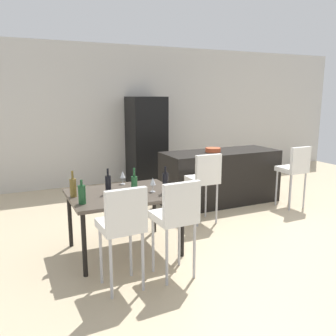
{
  "coord_description": "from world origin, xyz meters",
  "views": [
    {
      "loc": [
        -3.16,
        -4.28,
        1.88
      ],
      "look_at": [
        -1.05,
        0.24,
        0.85
      ],
      "focal_mm": 38.01,
      "sensor_mm": 36.0,
      "label": 1
    }
  ],
  "objects_px": {
    "fruit_bowl": "(213,150)",
    "wine_glass_middle": "(123,175)",
    "dining_chair_near": "(123,222)",
    "wine_glass_far": "(153,182)",
    "kitchen_island": "(220,177)",
    "refrigerator": "(146,141)",
    "bar_chair_middle": "(295,167)",
    "wine_bottle_near": "(134,187)",
    "bar_chair_left": "(204,177)",
    "dining_chair_far": "(176,214)",
    "wine_bottle_right": "(108,184)",
    "wine_bottle_corner": "(82,194)",
    "wine_bottle_left": "(73,187)",
    "dining_table": "(124,198)",
    "wine_bottle_inner": "(165,183)"
  },
  "relations": [
    {
      "from": "fruit_bowl",
      "to": "wine_glass_middle",
      "type": "bearing_deg",
      "value": -156.74
    },
    {
      "from": "dining_chair_near",
      "to": "wine_glass_far",
      "type": "distance_m",
      "value": 0.98
    },
    {
      "from": "kitchen_island",
      "to": "wine_glass_middle",
      "type": "distance_m",
      "value": 2.23
    },
    {
      "from": "kitchen_island",
      "to": "refrigerator",
      "type": "height_order",
      "value": "refrigerator"
    },
    {
      "from": "refrigerator",
      "to": "fruit_bowl",
      "type": "xyz_separation_m",
      "value": [
        0.5,
        -1.84,
        0.04
      ]
    },
    {
      "from": "bar_chair_middle",
      "to": "wine_bottle_near",
      "type": "bearing_deg",
      "value": -166.54
    },
    {
      "from": "bar_chair_left",
      "to": "wine_bottle_near",
      "type": "distance_m",
      "value": 1.54
    },
    {
      "from": "wine_glass_middle",
      "to": "dining_chair_far",
      "type": "bearing_deg",
      "value": -82.49
    },
    {
      "from": "dining_chair_far",
      "to": "kitchen_island",
      "type": "bearing_deg",
      "value": 47.61
    },
    {
      "from": "bar_chair_middle",
      "to": "wine_glass_middle",
      "type": "relative_size",
      "value": 6.03
    },
    {
      "from": "wine_bottle_right",
      "to": "wine_glass_far",
      "type": "bearing_deg",
      "value": -15.43
    },
    {
      "from": "wine_bottle_corner",
      "to": "refrigerator",
      "type": "bearing_deg",
      "value": 58.21
    },
    {
      "from": "wine_glass_far",
      "to": "refrigerator",
      "type": "bearing_deg",
      "value": 69.74
    },
    {
      "from": "wine_bottle_corner",
      "to": "wine_glass_far",
      "type": "height_order",
      "value": "wine_bottle_corner"
    },
    {
      "from": "bar_chair_left",
      "to": "wine_glass_middle",
      "type": "relative_size",
      "value": 6.03
    },
    {
      "from": "dining_chair_near",
      "to": "dining_chair_far",
      "type": "xyz_separation_m",
      "value": [
        0.57,
        0.0,
        0.0
      ]
    },
    {
      "from": "wine_glass_middle",
      "to": "fruit_bowl",
      "type": "relative_size",
      "value": 0.67
    },
    {
      "from": "dining_chair_far",
      "to": "bar_chair_left",
      "type": "bearing_deg",
      "value": 49.6
    },
    {
      "from": "wine_glass_middle",
      "to": "wine_glass_far",
      "type": "height_order",
      "value": "same"
    },
    {
      "from": "dining_chair_near",
      "to": "wine_bottle_left",
      "type": "height_order",
      "value": "dining_chair_near"
    },
    {
      "from": "dining_table",
      "to": "wine_glass_middle",
      "type": "distance_m",
      "value": 0.46
    },
    {
      "from": "bar_chair_left",
      "to": "dining_table",
      "type": "distance_m",
      "value": 1.45
    },
    {
      "from": "dining_table",
      "to": "refrigerator",
      "type": "distance_m",
      "value": 3.4
    },
    {
      "from": "kitchen_island",
      "to": "wine_bottle_near",
      "type": "distance_m",
      "value": 2.64
    },
    {
      "from": "wine_bottle_left",
      "to": "wine_glass_far",
      "type": "bearing_deg",
      "value": -11.62
    },
    {
      "from": "wine_bottle_right",
      "to": "wine_bottle_inner",
      "type": "xyz_separation_m",
      "value": [
        0.62,
        -0.26,
        0.01
      ]
    },
    {
      "from": "wine_bottle_right",
      "to": "wine_bottle_corner",
      "type": "height_order",
      "value": "wine_bottle_right"
    },
    {
      "from": "kitchen_island",
      "to": "dining_table",
      "type": "relative_size",
      "value": 1.62
    },
    {
      "from": "bar_chair_left",
      "to": "wine_bottle_inner",
      "type": "distance_m",
      "value": 1.15
    },
    {
      "from": "dining_chair_near",
      "to": "dining_chair_far",
      "type": "height_order",
      "value": "same"
    },
    {
      "from": "wine_bottle_right",
      "to": "wine_bottle_corner",
      "type": "xyz_separation_m",
      "value": [
        -0.36,
        -0.27,
        -0.01
      ]
    },
    {
      "from": "wine_bottle_right",
      "to": "refrigerator",
      "type": "bearing_deg",
      "value": 60.97
    },
    {
      "from": "kitchen_island",
      "to": "wine_bottle_corner",
      "type": "relative_size",
      "value": 7.8
    },
    {
      "from": "wine_bottle_left",
      "to": "refrigerator",
      "type": "bearing_deg",
      "value": 55.11
    },
    {
      "from": "dining_table",
      "to": "fruit_bowl",
      "type": "xyz_separation_m",
      "value": [
        2.0,
        1.21,
        0.28
      ]
    },
    {
      "from": "bar_chair_left",
      "to": "dining_chair_far",
      "type": "relative_size",
      "value": 1.0
    },
    {
      "from": "bar_chair_middle",
      "to": "wine_bottle_near",
      "type": "distance_m",
      "value": 3.17
    },
    {
      "from": "dining_chair_near",
      "to": "wine_bottle_inner",
      "type": "height_order",
      "value": "wine_bottle_inner"
    },
    {
      "from": "wine_bottle_right",
      "to": "wine_glass_middle",
      "type": "relative_size",
      "value": 1.73
    },
    {
      "from": "dining_chair_far",
      "to": "wine_bottle_corner",
      "type": "distance_m",
      "value": 1.03
    },
    {
      "from": "bar_chair_left",
      "to": "fruit_bowl",
      "type": "distance_m",
      "value": 1.02
    },
    {
      "from": "dining_chair_near",
      "to": "wine_glass_far",
      "type": "relative_size",
      "value": 6.03
    },
    {
      "from": "bar_chair_left",
      "to": "wine_bottle_near",
      "type": "height_order",
      "value": "wine_bottle_near"
    },
    {
      "from": "wine_glass_middle",
      "to": "fruit_bowl",
      "type": "xyz_separation_m",
      "value": [
        1.87,
        0.81,
        0.09
      ]
    },
    {
      "from": "wine_glass_far",
      "to": "dining_table",
      "type": "bearing_deg",
      "value": 162.65
    },
    {
      "from": "wine_glass_middle",
      "to": "wine_bottle_right",
      "type": "bearing_deg",
      "value": -128.83
    },
    {
      "from": "bar_chair_left",
      "to": "refrigerator",
      "type": "bearing_deg",
      "value": 87.37
    },
    {
      "from": "kitchen_island",
      "to": "dining_chair_far",
      "type": "distance_m",
      "value": 2.79
    },
    {
      "from": "dining_table",
      "to": "wine_bottle_right",
      "type": "relative_size",
      "value": 4.18
    },
    {
      "from": "wine_bottle_near",
      "to": "fruit_bowl",
      "type": "xyz_separation_m",
      "value": [
        1.96,
        1.5,
        0.08
      ]
    }
  ]
}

